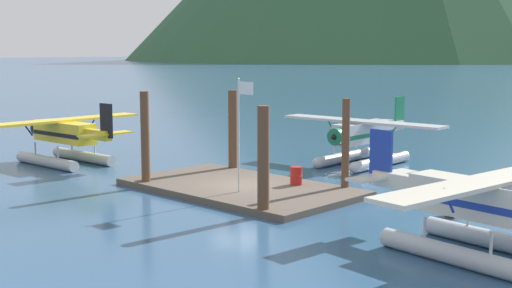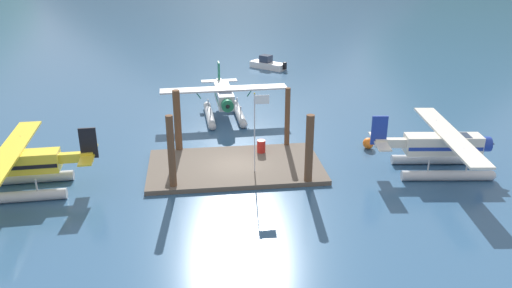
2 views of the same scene
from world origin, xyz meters
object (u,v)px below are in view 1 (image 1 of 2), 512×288
Objects in this scene: flagpole at (241,121)px; mooring_buoy at (450,207)px; fuel_drum at (296,176)px; seaplane_cream_stbd_aft at (481,211)px; seaplane_yellow_port_aft at (64,138)px; seaplane_silver_bow_centre at (363,138)px.

mooring_buoy is (8.55, 3.51, -3.19)m from flagpole.
fuel_drum is 0.08× the size of seaplane_cream_stbd_aft.
mooring_buoy is at bearing 10.08° from seaplane_yellow_port_aft.
seaplane_silver_bow_centre reaches higher than fuel_drum.
fuel_drum reaches higher than mooring_buoy.
mooring_buoy is 5.67m from seaplane_cream_stbd_aft.
fuel_drum is 0.08× the size of seaplane_yellow_port_aft.
fuel_drum is at bearing 13.57° from seaplane_yellow_port_aft.
flagpole is 0.50× the size of seaplane_cream_stbd_aft.
seaplane_cream_stbd_aft is (26.16, -0.38, 0.00)m from seaplane_yellow_port_aft.
flagpole is 11.76m from seaplane_silver_bow_centre.
seaplane_yellow_port_aft is at bearing -169.92° from mooring_buoy.
seaplane_yellow_port_aft reaches higher than fuel_drum.
seaplane_silver_bow_centre is (-1.99, 8.44, 0.84)m from fuel_drum.
seaplane_yellow_port_aft is at bearing 179.17° from seaplane_cream_stbd_aft.
flagpole is 5.92× the size of fuel_drum.
mooring_buoy is at bearing 126.95° from seaplane_cream_stbd_aft.
flagpole is 4.25m from fuel_drum.
flagpole is at bearing -83.58° from seaplane_silver_bow_centre.
fuel_drum is (0.70, 3.07, -2.85)m from flagpole.
seaplane_silver_bow_centre is (-1.30, 11.51, -2.02)m from flagpole.
flagpole is 0.50× the size of seaplane_yellow_port_aft.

